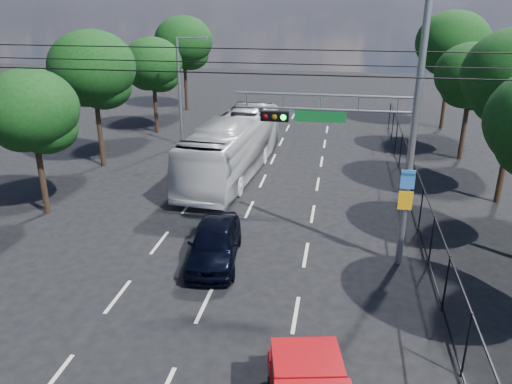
% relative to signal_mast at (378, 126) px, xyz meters
% --- Properties ---
extents(lane_markings, '(6.12, 38.00, 0.01)m').
position_rel_signal_mast_xyz_m(lane_markings, '(-5.28, 6.01, -5.24)').
color(lane_markings, beige).
rests_on(lane_markings, ground).
extents(signal_mast, '(6.43, 0.39, 9.50)m').
position_rel_signal_mast_xyz_m(signal_mast, '(0.00, 0.00, 0.00)').
color(signal_mast, slate).
rests_on(signal_mast, ground).
extents(streetlight_left, '(2.09, 0.22, 7.08)m').
position_rel_signal_mast_xyz_m(streetlight_left, '(-11.62, 14.01, -1.30)').
color(streetlight_left, slate).
rests_on(streetlight_left, ground).
extents(utility_wires, '(22.00, 5.04, 0.74)m').
position_rel_signal_mast_xyz_m(utility_wires, '(-5.28, 0.84, 1.99)').
color(utility_wires, black).
rests_on(utility_wires, ground).
extents(fence_right, '(0.06, 34.03, 2.00)m').
position_rel_signal_mast_xyz_m(fence_right, '(2.32, 4.18, -4.21)').
color(fence_right, black).
rests_on(fence_right, ground).
extents(tree_right_d, '(4.32, 4.32, 7.02)m').
position_rel_signal_mast_xyz_m(tree_right_d, '(6.13, 14.03, -0.39)').
color(tree_right_d, black).
rests_on(tree_right_d, ground).
extents(tree_right_e, '(5.28, 5.28, 8.58)m').
position_rel_signal_mast_xyz_m(tree_right_e, '(6.33, 22.03, 0.69)').
color(tree_right_e, black).
rests_on(tree_right_e, ground).
extents(tree_left_b, '(4.08, 4.08, 6.63)m').
position_rel_signal_mast_xyz_m(tree_left_b, '(-14.47, 2.03, -0.66)').
color(tree_left_b, black).
rests_on(tree_left_b, ground).
extents(tree_left_c, '(4.80, 4.80, 7.80)m').
position_rel_signal_mast_xyz_m(tree_left_c, '(-15.07, 9.03, 0.15)').
color(tree_left_c, black).
rests_on(tree_left_c, ground).
extents(tree_left_d, '(4.20, 4.20, 6.83)m').
position_rel_signal_mast_xyz_m(tree_left_d, '(-14.67, 17.03, -0.52)').
color(tree_left_d, black).
rests_on(tree_left_d, ground).
extents(tree_left_e, '(4.92, 4.92, 7.99)m').
position_rel_signal_mast_xyz_m(tree_left_e, '(-14.87, 25.03, 0.29)').
color(tree_left_e, black).
rests_on(tree_left_e, ground).
extents(navy_hatchback, '(2.35, 4.71, 1.54)m').
position_rel_signal_mast_xyz_m(navy_hatchback, '(-5.68, -1.03, -4.47)').
color(navy_hatchback, black).
rests_on(navy_hatchback, ground).
extents(white_bus, '(3.66, 11.89, 3.26)m').
position_rel_signal_mast_xyz_m(white_bus, '(-7.11, 8.78, -3.61)').
color(white_bus, silver).
rests_on(white_bus, ground).
extents(white_van, '(2.08, 4.69, 1.50)m').
position_rel_signal_mast_xyz_m(white_van, '(-9.22, 10.55, -4.49)').
color(white_van, white).
rests_on(white_van, ground).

